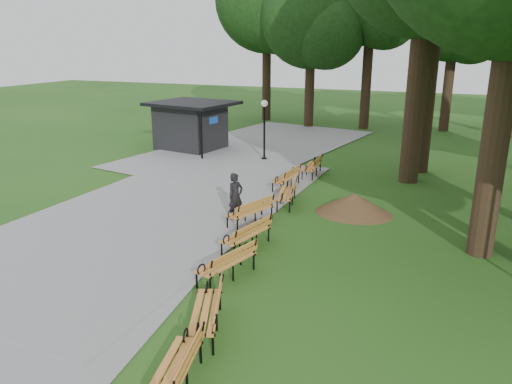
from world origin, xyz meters
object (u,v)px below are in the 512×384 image
at_px(lamp_post, 264,117).
at_px(person, 236,197).
at_px(bench_0, 174,369).
at_px(dirt_mound, 354,203).
at_px(bench_3, 246,234).
at_px(bench_5, 286,193).
at_px(kiosk, 191,125).
at_px(bench_1, 206,311).
at_px(bench_6, 286,178).
at_px(bench_4, 250,211).
at_px(bench_2, 226,262).
at_px(bench_7, 312,166).

bearing_deg(lamp_post, person, -75.01).
xyz_separation_m(lamp_post, bench_0, (4.78, -16.44, -1.70)).
distance_m(dirt_mound, bench_3, 4.73).
xyz_separation_m(bench_0, bench_5, (-1.47, 10.12, 0.00)).
distance_m(kiosk, bench_1, 18.13).
height_order(lamp_post, bench_6, lamp_post).
relative_size(person, bench_4, 0.83).
distance_m(dirt_mound, bench_6, 3.72).
xyz_separation_m(bench_0, bench_2, (-0.98, 4.08, 0.00)).
bearing_deg(kiosk, bench_1, -49.97).
bearing_deg(dirt_mound, bench_3, -118.07).
bearing_deg(bench_0, lamp_post, -176.10).
distance_m(lamp_post, bench_5, 7.33).
relative_size(lamp_post, bench_3, 1.56).
distance_m(person, bench_2, 4.31).
xyz_separation_m(bench_2, bench_6, (-1.19, 8.06, 0.00)).
bearing_deg(bench_1, person, 177.58).
height_order(bench_1, bench_3, same).
xyz_separation_m(bench_1, bench_4, (-1.56, 6.03, 0.00)).
bearing_deg(bench_5, bench_3, -9.06).
bearing_deg(bench_6, person, -1.32).
height_order(person, bench_5, person).
bearing_deg(bench_0, bench_4, -178.52).
bearing_deg(person, bench_3, -121.65).
relative_size(person, bench_5, 0.83).
xyz_separation_m(dirt_mound, bench_0, (-0.97, -10.13, 0.08)).
height_order(bench_1, bench_6, same).
relative_size(bench_2, bench_3, 1.00).
distance_m(dirt_mound, bench_1, 8.41).
bearing_deg(bench_2, person, -142.77).
bearing_deg(bench_2, bench_6, -155.74).
bearing_deg(bench_1, bench_5, 165.97).
bearing_deg(bench_0, bench_5, 175.94).
distance_m(bench_1, bench_4, 6.23).
distance_m(person, bench_1, 6.63).
xyz_separation_m(bench_2, bench_3, (-0.28, 1.88, 0.00)).
bearing_deg(bench_5, person, -39.69).
relative_size(bench_6, bench_7, 1.00).
distance_m(bench_1, bench_2, 2.33).
xyz_separation_m(dirt_mound, bench_5, (-2.44, -0.01, 0.08)).
height_order(kiosk, bench_1, kiosk).
bearing_deg(person, dirt_mound, -32.54).
distance_m(lamp_post, bench_6, 5.32).
distance_m(bench_4, bench_5, 2.31).
bearing_deg(dirt_mound, kiosk, 144.99).
bearing_deg(bench_2, kiosk, -131.63).
distance_m(bench_3, bench_4, 2.02).
relative_size(dirt_mound, bench_2, 1.17).
relative_size(dirt_mound, bench_1, 1.17).
bearing_deg(lamp_post, bench_6, -58.71).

